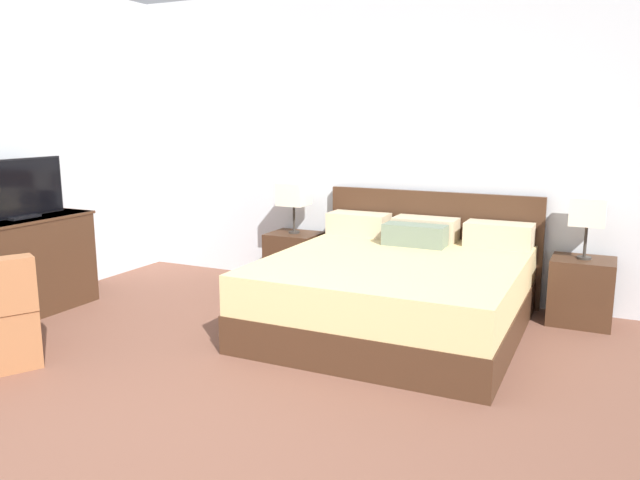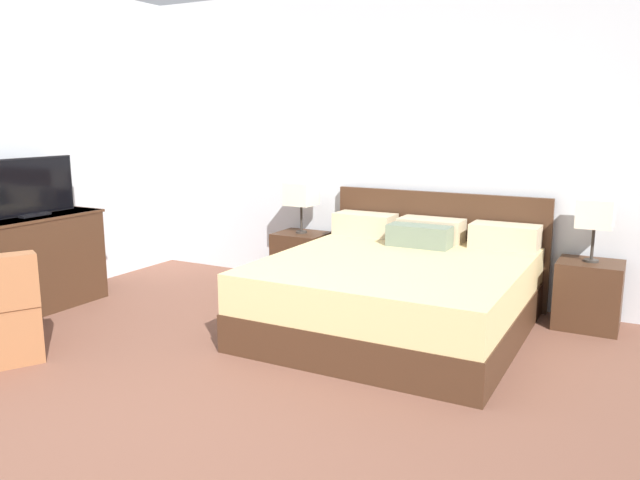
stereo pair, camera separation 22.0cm
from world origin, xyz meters
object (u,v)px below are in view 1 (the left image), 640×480
nightstand_right (581,291)px  table_lamp_left (294,195)px  table_lamp_right (588,212)px  tv (18,190)px  nightstand_left (294,260)px  bed (397,289)px  dresser (17,267)px

nightstand_right → table_lamp_left: bearing=180.0°
table_lamp_right → tv: bearing=-157.8°
tv → table_lamp_right: bearing=22.2°
nightstand_left → table_lamp_right: bearing=0.0°
bed → nightstand_right: bearing=29.6°
dresser → nightstand_left: bearing=47.8°
table_lamp_left → dresser: table_lamp_left is taller
table_lamp_right → dresser: bearing=-156.9°
bed → table_lamp_left: bearing=150.3°
bed → tv: bearing=-161.4°
nightstand_left → tv: tv is taller
nightstand_left → tv: 2.51m
bed → dresser: bearing=-160.0°
nightstand_right → table_lamp_right: size_ratio=1.08×
bed → nightstand_left: 1.50m
nightstand_left → table_lamp_left: bearing=90.0°
bed → tv: 3.20m
nightstand_left → nightstand_right: 2.61m
dresser → nightstand_right: bearing=23.1°
bed → tv: (-2.95, -0.99, 0.74)m
table_lamp_left → dresser: 2.50m
nightstand_left → table_lamp_left: size_ratio=1.08×
nightstand_left → bed: bearing=-29.6°
bed → table_lamp_left: 1.62m
bed → table_lamp_left: (-1.30, 0.74, 0.60)m
table_lamp_left → nightstand_right: bearing=-0.0°
bed → nightstand_left: bed is taller
table_lamp_right → dresser: 4.65m
nightstand_right → tv: (-4.25, -1.73, 0.79)m
nightstand_right → table_lamp_left: (-2.61, 0.00, 0.64)m
table_lamp_left → dresser: size_ratio=0.37×
nightstand_right → tv: size_ratio=0.62×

